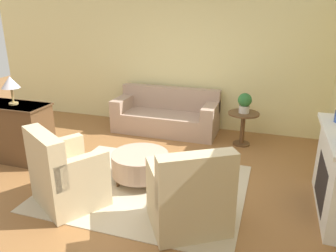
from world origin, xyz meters
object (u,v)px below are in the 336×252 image
(couch, at_px, (166,116))
(table_lamp, at_px, (10,83))
(dresser, at_px, (18,132))
(armchair_left, at_px, (65,176))
(potted_plant_on_side_table, at_px, (245,102))
(side_table, at_px, (243,123))
(ottoman_table, at_px, (140,164))
(armchair_right, at_px, (190,198))

(couch, xyz_separation_m, table_lamp, (-1.84, -2.09, 0.99))
(dresser, bearing_deg, couch, 48.55)
(couch, height_order, dresser, dresser)
(armchair_left, relative_size, dresser, 1.02)
(armchair_left, xyz_separation_m, dresser, (-1.48, 0.88, 0.10))
(potted_plant_on_side_table, bearing_deg, couch, 170.28)
(couch, relative_size, side_table, 3.37)
(ottoman_table, bearing_deg, table_lamp, 178.68)
(ottoman_table, bearing_deg, dresser, 178.68)
(armchair_right, distance_m, ottoman_table, 1.27)
(ottoman_table, height_order, dresser, dresser)
(ottoman_table, xyz_separation_m, dresser, (-2.16, 0.05, 0.21))
(armchair_right, bearing_deg, side_table, 83.73)
(side_table, bearing_deg, potted_plant_on_side_table, 90.00)
(table_lamp, bearing_deg, dresser, 180.00)
(armchair_right, relative_size, table_lamp, 2.45)
(armchair_left, bearing_deg, ottoman_table, 50.58)
(ottoman_table, distance_m, table_lamp, 2.39)
(potted_plant_on_side_table, relative_size, table_lamp, 0.80)
(dresser, relative_size, potted_plant_on_side_table, 3.01)
(ottoman_table, bearing_deg, couch, 98.42)
(ottoman_table, relative_size, dresser, 0.76)
(ottoman_table, bearing_deg, side_table, 56.24)
(potted_plant_on_side_table, bearing_deg, ottoman_table, -123.76)
(armchair_right, xyz_separation_m, ottoman_table, (-0.95, 0.83, -0.11))
(side_table, xyz_separation_m, dresser, (-3.41, -1.82, 0.07))
(ottoman_table, distance_m, dresser, 2.17)
(armchair_left, distance_m, potted_plant_on_side_table, 3.34)
(ottoman_table, height_order, table_lamp, table_lamp)
(armchair_left, bearing_deg, couch, 82.99)
(armchair_right, relative_size, side_table, 1.78)
(dresser, height_order, table_lamp, table_lamp)
(couch, distance_m, side_table, 1.59)
(couch, xyz_separation_m, side_table, (1.56, -0.27, 0.11))
(armchair_right, bearing_deg, couch, 113.17)
(couch, bearing_deg, ottoman_table, -81.58)
(armchair_left, bearing_deg, table_lamp, 149.30)
(dresser, xyz_separation_m, potted_plant_on_side_table, (3.41, 1.82, 0.32))
(armchair_right, height_order, potted_plant_on_side_table, armchair_right)
(side_table, relative_size, table_lamp, 1.38)
(table_lamp, bearing_deg, armchair_right, -15.75)
(couch, relative_size, armchair_left, 1.90)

